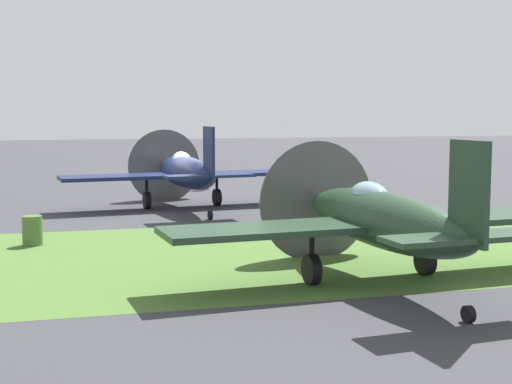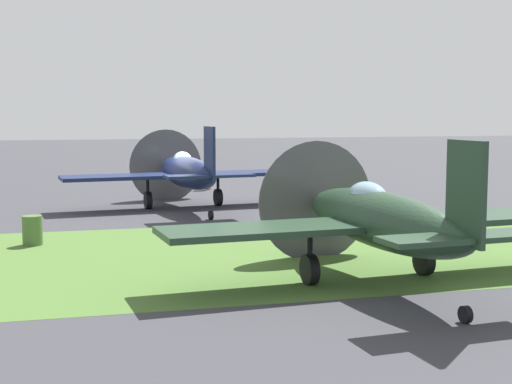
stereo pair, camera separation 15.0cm
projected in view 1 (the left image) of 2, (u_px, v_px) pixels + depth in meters
ground_plane at (179, 208)px, 31.39m from camera, size 160.00×160.00×0.00m
grass_verge at (239, 255)px, 21.12m from camera, size 120.00×11.00×0.01m
airplane_lead at (185, 172)px, 31.11m from camera, size 10.32×8.18×3.66m
airplane_wingman at (378, 219)px, 17.49m from camera, size 10.34×8.18×3.68m
ground_crew_chief at (206, 172)px, 38.67m from camera, size 0.58×0.38×1.73m
fuel_drum at (32, 231)px, 22.57m from camera, size 0.60×0.60×0.90m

